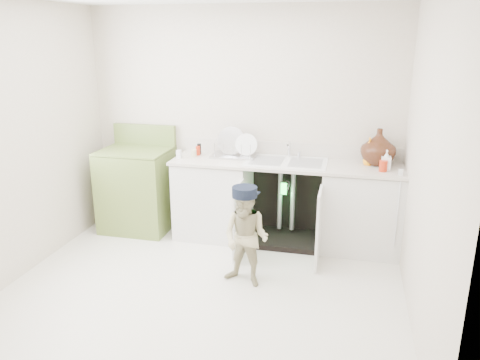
% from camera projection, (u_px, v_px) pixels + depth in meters
% --- Properties ---
extents(ground, '(3.50, 3.50, 0.00)m').
position_uv_depth(ground, '(204.00, 289.00, 4.19)').
color(ground, silver).
rests_on(ground, ground).
extents(room_shell, '(6.00, 5.50, 1.26)m').
position_uv_depth(room_shell, '(200.00, 154.00, 3.82)').
color(room_shell, beige).
rests_on(room_shell, ground).
extents(counter_run, '(2.44, 1.02, 1.27)m').
position_uv_depth(counter_run, '(289.00, 199.00, 5.05)').
color(counter_run, silver).
rests_on(counter_run, ground).
extents(avocado_stove, '(0.76, 0.65, 1.18)m').
position_uv_depth(avocado_stove, '(137.00, 188.00, 5.41)').
color(avocado_stove, olive).
rests_on(avocado_stove, ground).
extents(repair_worker, '(0.53, 0.89, 0.92)m').
position_uv_depth(repair_worker, '(246.00, 236.00, 4.16)').
color(repair_worker, '#BDB087').
rests_on(repair_worker, ground).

